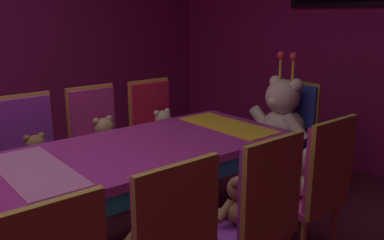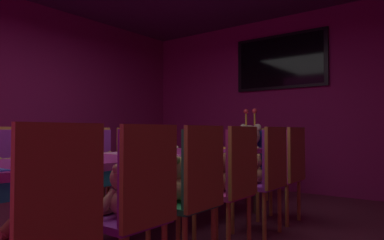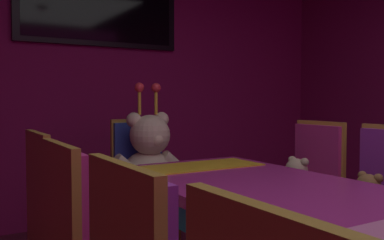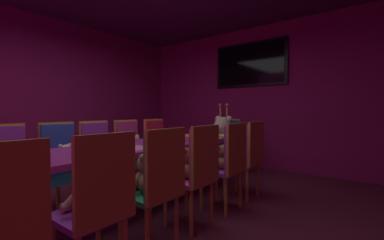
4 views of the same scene
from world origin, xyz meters
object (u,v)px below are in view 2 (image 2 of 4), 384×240
(teddy_right_5, at_px, (276,165))
(teddy_right_0, at_px, (34,213))
(chair_right_5, at_px, (289,165))
(teddy_left_1, at_px, (7,176))
(teddy_right_1, at_px, (122,193))
(chair_left_5, at_px, (167,157))
(teddy_right_2, at_px, (179,182))
(chair_right_0, at_px, (51,213))
(chair_right_2, at_px, (195,183))
(throne_chair, at_px, (255,156))
(teddy_left_3, at_px, (107,166))
(chair_right_4, at_px, (268,169))
(teddy_left_5, at_px, (175,159))
(teddy_right_4, at_px, (254,171))
(banquet_table, at_px, (137,164))
(chair_left_2, at_px, (58,167))
(wall_tv, at_px, (280,62))
(teddy_right_3, at_px, (219,175))
(chair_right_1, at_px, (140,195))
(king_teddy_bear, at_px, (249,148))
(teddy_left_2, at_px, (66,170))
(chair_left_4, at_px, (135,160))
(chair_left_3, at_px, (99,163))
(teddy_left_4, at_px, (143,161))
(chair_right_3, at_px, (235,175))

(teddy_right_5, bearing_deg, teddy_right_0, 90.12)
(chair_right_5, bearing_deg, teddy_left_1, 54.23)
(teddy_left_1, distance_m, teddy_right_5, 2.56)
(chair_right_5, bearing_deg, teddy_right_1, 86.18)
(chair_left_5, height_order, teddy_right_2, chair_left_5)
(chair_right_0, distance_m, chair_right_2, 1.05)
(throne_chair, bearing_deg, teddy_left_3, -19.77)
(chair_right_4, bearing_deg, chair_right_2, 88.92)
(teddy_left_5, xyz_separation_m, chair_right_5, (1.54, 0.01, 0.01))
(chair_right_0, bearing_deg, teddy_right_4, -86.40)
(teddy_left_3, bearing_deg, banquet_table, -18.93)
(banquet_table, bearing_deg, chair_right_0, -57.14)
(chair_left_2, xyz_separation_m, wall_tv, (0.83, 3.36, 1.45))
(teddy_right_3, bearing_deg, chair_right_1, 98.68)
(teddy_right_4, bearing_deg, chair_right_1, 94.72)
(chair_right_0, xyz_separation_m, teddy_right_2, (-0.16, 1.05, -0.00))
(teddy_right_4, xyz_separation_m, throne_chair, (-0.72, 1.41, 0.02))
(chair_right_0, distance_m, wall_tv, 4.74)
(chair_right_1, relative_size, teddy_right_2, 2.91)
(chair_right_4, xyz_separation_m, teddy_right_5, (-0.16, 0.53, -0.01))
(teddy_right_4, height_order, throne_chair, throne_chair)
(chair_left_2, relative_size, teddy_right_3, 3.02)
(teddy_right_0, distance_m, king_teddy_bear, 3.46)
(wall_tv, bearing_deg, teddy_right_4, -72.60)
(chair_left_5, distance_m, chair_right_4, 1.77)
(teddy_left_2, bearing_deg, wall_tv, 78.37)
(chair_left_4, xyz_separation_m, teddy_right_3, (1.56, -0.53, -0.01))
(chair_left_2, height_order, teddy_left_3, chair_left_2)
(teddy_left_3, height_order, teddy_right_2, teddy_right_2)
(chair_right_2, distance_m, teddy_right_5, 1.62)
(throne_chair, bearing_deg, chair_left_3, -23.34)
(chair_left_3, distance_m, teddy_right_4, 1.67)
(teddy_left_5, xyz_separation_m, throne_chair, (0.69, 0.89, 0.01))
(teddy_left_2, distance_m, teddy_right_0, 1.76)
(banquet_table, xyz_separation_m, teddy_right_5, (0.71, 1.34, -0.07))
(chair_right_1, relative_size, king_teddy_bear, 1.25)
(teddy_right_3, relative_size, teddy_right_4, 1.13)
(teddy_left_3, xyz_separation_m, chair_left_4, (-0.15, 0.54, 0.02))
(teddy_right_1, height_order, chair_right_5, chair_right_5)
(teddy_left_3, xyz_separation_m, teddy_right_5, (1.42, 1.10, 0.01))
(teddy_left_5, bearing_deg, chair_right_4, -18.57)
(teddy_right_3, bearing_deg, king_teddy_bear, -68.99)
(chair_left_5, xyz_separation_m, chair_right_4, (1.69, -0.52, 0.00))
(teddy_right_3, bearing_deg, teddy_left_4, -20.50)
(chair_right_3, bearing_deg, throne_chair, -66.93)
(teddy_right_3, xyz_separation_m, king_teddy_bear, (-0.69, 1.80, 0.12))
(teddy_left_1, relative_size, wall_tv, 0.20)
(teddy_right_1, bearing_deg, teddy_left_1, 0.23)
(chair_left_2, bearing_deg, chair_right_5, 43.47)
(banquet_table, xyz_separation_m, chair_right_3, (0.84, 0.26, -0.06))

